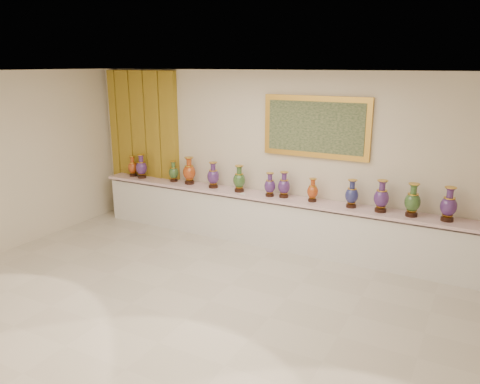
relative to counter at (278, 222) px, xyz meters
The scene contains 17 objects.
ground 2.31m from the counter, 90.00° to the right, with size 8.00×8.00×0.00m, color beige.
room 2.72m from the counter, behind, with size 8.00×8.00×8.00m.
counter is the anchor object (origin of this frame).
vase_0 3.28m from the counter, behind, with size 0.24×0.24×0.41m.
vase_1 3.02m from the counter, behind, with size 0.22×0.22×0.47m.
vase_2 2.31m from the counter, behind, with size 0.24×0.24×0.40m.
vase_3 1.97m from the counter, behind, with size 0.30×0.30×0.51m.
vase_4 1.47m from the counter, behind, with size 0.24×0.24×0.48m.
vase_5 1.01m from the counter, behind, with size 0.24×0.24×0.47m.
vase_6 0.67m from the counter, 162.32° to the right, with size 0.25×0.25×0.41m.
vase_7 0.67m from the counter, ahead, with size 0.25×0.25×0.45m.
vase_8 0.88m from the counter, ahead, with size 0.24×0.24×0.39m.
vase_9 1.42m from the counter, ahead, with size 0.22×0.22×0.45m.
vase_10 1.85m from the counter, ahead, with size 0.28×0.28×0.50m.
vase_11 2.28m from the counter, ahead, with size 0.28×0.28×0.50m.
vase_12 2.75m from the counter, ahead, with size 0.27×0.27×0.51m.
label_card 0.79m from the counter, 167.56° to the right, with size 0.10×0.06×0.00m, color white.
Camera 1 is at (3.07, -4.82, 3.10)m, focal length 35.00 mm.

